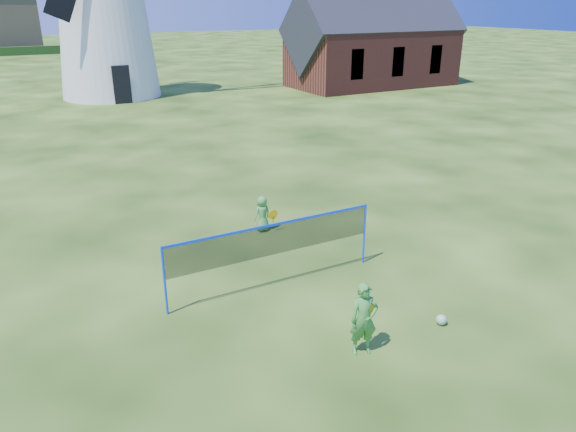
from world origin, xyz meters
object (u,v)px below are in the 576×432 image
at_px(badminton_net, 273,241).
at_px(player_girl, 364,319).
at_px(player_boy, 263,214).
at_px(play_ball, 441,320).
at_px(chapel, 373,44).

bearing_deg(badminton_net, player_girl, -84.42).
bearing_deg(player_girl, player_boy, 98.92).
xyz_separation_m(player_girl, play_ball, (1.94, -0.02, -0.60)).
height_order(chapel, play_ball, chapel).
distance_m(chapel, play_ball, 33.73).
xyz_separation_m(chapel, badminton_net, (-21.23, -24.68, -1.93)).
distance_m(player_boy, play_ball, 6.15).
height_order(player_girl, play_ball, player_girl).
bearing_deg(player_boy, player_girl, 70.29).
bearing_deg(play_ball, badminton_net, 126.32).
bearing_deg(badminton_net, chapel, 49.30).
relative_size(player_girl, play_ball, 6.44).
height_order(badminton_net, player_girl, badminton_net).
distance_m(player_girl, player_boy, 6.10).
relative_size(badminton_net, play_ball, 22.95).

